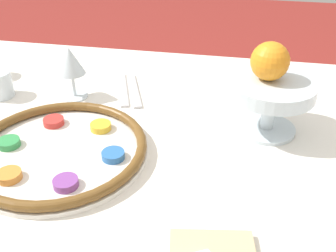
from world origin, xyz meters
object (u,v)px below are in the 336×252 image
(wine_glass, at_px, (70,63))
(seder_plate, at_px, (59,150))
(fruit_stand, at_px, (271,94))
(orange_fruit, at_px, (270,61))

(wine_glass, bearing_deg, seder_plate, -74.82)
(seder_plate, bearing_deg, fruit_stand, 23.09)
(seder_plate, xyz_separation_m, fruit_stand, (0.40, 0.17, 0.07))
(seder_plate, relative_size, orange_fruit, 4.41)
(wine_glass, xyz_separation_m, orange_fruit, (0.45, -0.06, 0.06))
(fruit_stand, bearing_deg, wine_glass, 171.94)
(seder_plate, bearing_deg, wine_glass, 105.18)
(seder_plate, relative_size, wine_glass, 2.66)
(orange_fruit, bearing_deg, fruit_stand, -38.61)
(seder_plate, relative_size, fruit_stand, 1.95)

